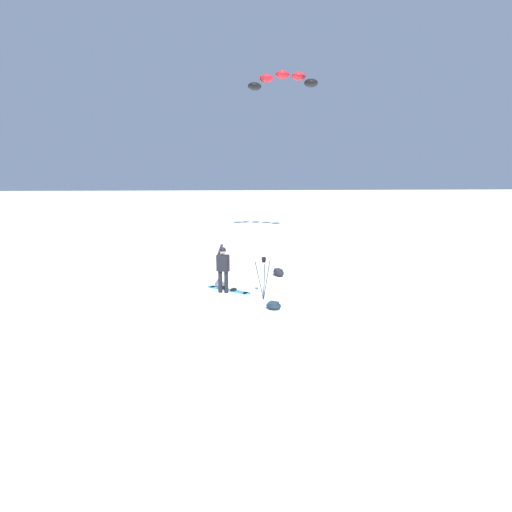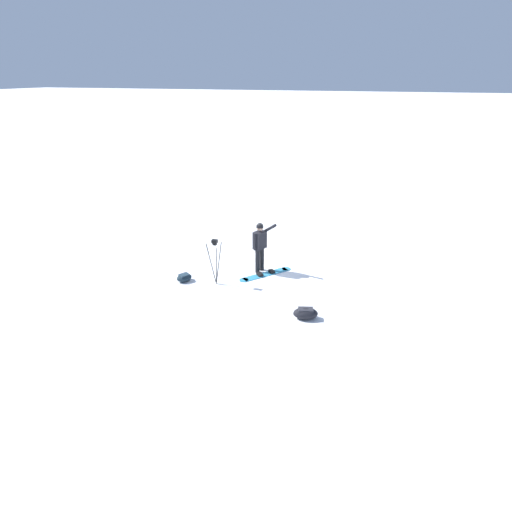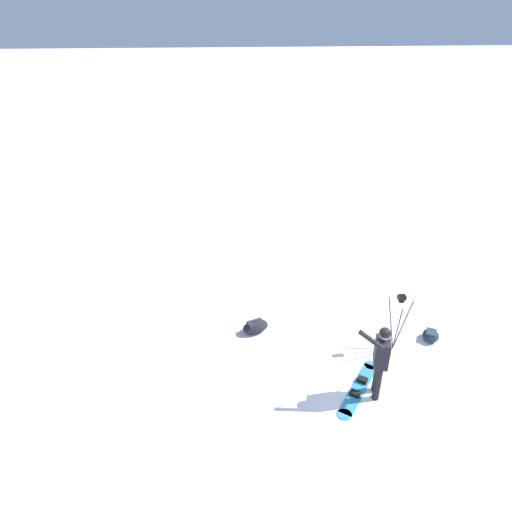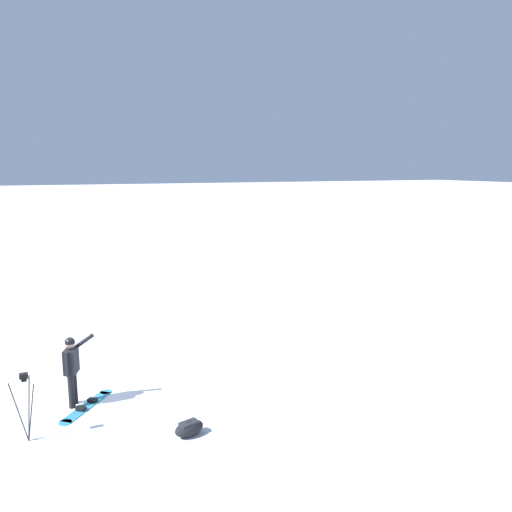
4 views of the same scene
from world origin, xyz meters
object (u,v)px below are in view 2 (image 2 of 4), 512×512
Objects in this scene: gear_bag_large at (184,277)px; snowboard at (266,274)px; snowboarder at (260,243)px; camera_tripod at (215,253)px; gear_bag_small at (306,313)px.

snowboard is at bearing -60.78° from gear_bag_large.
gear_bag_large is at bearing 119.22° from snowboard.
snowboarder is at bearing -53.88° from gear_bag_large.
snowboard is (-0.19, -0.26, -0.96)m from snowboarder.
camera_tripod is (-1.08, 1.22, 0.99)m from snowboard.
gear_bag_large is 0.42× the size of camera_tripod.
gear_bag_large is 1.34m from camera_tripod.
camera_tripod is at bearing 131.44° from snowboard.
snowboard is 2.08× the size of gear_bag_small.
snowboarder reaches higher than gear_bag_large.
gear_bag_large is at bearing 76.90° from gear_bag_small.
snowboarder is 1.11× the size of snowboard.
gear_bag_small reaches higher than snowboard.
gear_bag_large is at bearing 99.11° from camera_tripod.
snowboarder is 2.57m from gear_bag_large.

